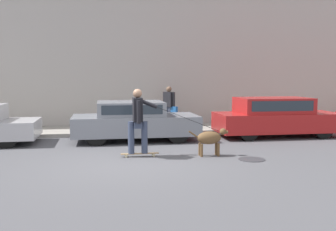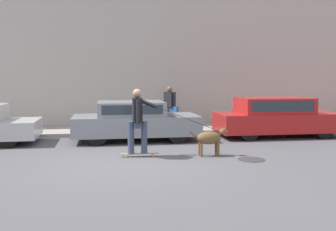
{
  "view_description": "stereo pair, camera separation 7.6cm",
  "coord_description": "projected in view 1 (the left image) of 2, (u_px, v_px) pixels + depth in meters",
  "views": [
    {
      "loc": [
        -0.57,
        -9.15,
        2.03
      ],
      "look_at": [
        1.26,
        1.58,
        0.95
      ],
      "focal_mm": 42.0,
      "sensor_mm": 36.0,
      "label": 1
    },
    {
      "loc": [
        -0.5,
        -9.16,
        2.03
      ],
      "look_at": [
        1.26,
        1.58,
        0.95
      ],
      "focal_mm": 42.0,
      "sensor_mm": 36.0,
      "label": 2
    }
  ],
  "objects": [
    {
      "name": "ground_plane",
      "position": [
        127.0,
        163.0,
        9.27
      ],
      "size": [
        36.0,
        36.0,
        0.0
      ],
      "primitive_type": "plane",
      "color": "#545459"
    },
    {
      "name": "back_wall",
      "position": [
        115.0,
        57.0,
        15.41
      ],
      "size": [
        32.0,
        0.3,
        5.62
      ],
      "color": "#B2ADA8",
      "rests_on": "ground_plane"
    },
    {
      "name": "sidewalk_curb",
      "position": [
        117.0,
        130.0,
        14.46
      ],
      "size": [
        30.0,
        2.16,
        0.12
      ],
      "color": "#A39E93",
      "rests_on": "ground_plane"
    },
    {
      "name": "parked_car_1",
      "position": [
        134.0,
        121.0,
        12.49
      ],
      "size": [
        3.94,
        1.82,
        1.24
      ],
      "rotation": [
        0.0,
        0.0,
        -0.0
      ],
      "color": "black",
      "rests_on": "ground_plane"
    },
    {
      "name": "parked_car_2",
      "position": [
        276.0,
        117.0,
        13.29
      ],
      "size": [
        4.16,
        1.69,
        1.33
      ],
      "rotation": [
        0.0,
        0.0,
        -0.01
      ],
      "color": "black",
      "rests_on": "ground_plane"
    },
    {
      "name": "dog",
      "position": [
        210.0,
        138.0,
        10.06
      ],
      "size": [
        1.04,
        0.34,
        0.7
      ],
      "rotation": [
        0.0,
        0.0,
        0.01
      ],
      "color": "brown",
      "rests_on": "ground_plane"
    },
    {
      "name": "skateboarder",
      "position": [
        138.0,
        118.0,
        9.9
      ],
      "size": [
        2.62,
        0.66,
        1.72
      ],
      "rotation": [
        0.0,
        0.0,
        -0.0
      ],
      "color": "beige",
      "rests_on": "ground_plane"
    },
    {
      "name": "pedestrian_with_bag",
      "position": [
        169.0,
        105.0,
        14.81
      ],
      "size": [
        0.48,
        0.68,
        1.54
      ],
      "rotation": [
        0.0,
        0.0,
        3.69
      ],
      "color": "#3D4760",
      "rests_on": "sidewalk_curb"
    },
    {
      "name": "manhole_cover",
      "position": [
        252.0,
        159.0,
        9.64
      ],
      "size": [
        0.65,
        0.65,
        0.01
      ],
      "color": "#38383D",
      "rests_on": "ground_plane"
    }
  ]
}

